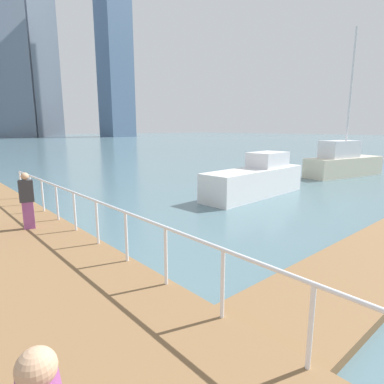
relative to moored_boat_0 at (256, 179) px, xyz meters
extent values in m
plane|color=slate|center=(-5.73, 4.10, -0.76)|extent=(300.00, 300.00, 0.00)
cube|color=olive|center=(-3.79, -6.63, -0.67)|extent=(10.87, 2.00, 0.18)
cylinder|color=white|center=(-8.88, -7.54, 0.17)|extent=(0.06, 0.06, 1.05)
cylinder|color=white|center=(-8.88, -6.19, 0.17)|extent=(0.06, 0.06, 1.05)
cylinder|color=white|center=(-8.88, -4.83, 0.17)|extent=(0.06, 0.06, 1.05)
cylinder|color=white|center=(-8.88, -3.48, 0.17)|extent=(0.06, 0.06, 1.05)
cylinder|color=white|center=(-8.88, -2.13, 0.17)|extent=(0.06, 0.06, 1.05)
cylinder|color=white|center=(-8.88, -0.77, 0.17)|extent=(0.06, 0.06, 1.05)
cylinder|color=white|center=(-8.88, 0.58, 0.17)|extent=(0.06, 0.06, 1.05)
cylinder|color=white|center=(-8.88, 1.94, 0.17)|extent=(0.06, 0.06, 1.05)
cylinder|color=white|center=(-8.88, 3.29, 0.17)|extent=(0.06, 0.06, 1.05)
cylinder|color=white|center=(-8.88, 4.64, 0.17)|extent=(0.06, 0.06, 1.05)
cylinder|color=white|center=(-8.88, -8.22, 0.69)|extent=(0.06, 25.73, 0.06)
cube|color=white|center=(-0.14, -0.01, -0.13)|extent=(6.08, 1.94, 1.27)
cube|color=white|center=(0.93, 0.06, 0.86)|extent=(2.02, 1.38, 0.72)
cube|color=beige|center=(9.37, 0.01, -0.14)|extent=(6.20, 2.80, 1.23)
cube|color=white|center=(8.78, 0.14, 1.02)|extent=(2.79, 1.79, 1.09)
cylinder|color=silver|center=(9.37, 0.01, 4.45)|extent=(0.12, 0.12, 7.95)
sphere|color=tan|center=(-11.66, -7.46, 1.15)|extent=(0.21, 0.21, 0.21)
cube|color=#994C8C|center=(-9.77, 0.24, 0.02)|extent=(0.32, 0.27, 0.75)
cube|color=#333338|center=(-9.77, 0.24, 0.69)|extent=(0.41, 0.31, 0.60)
sphere|color=tan|center=(-9.77, 0.24, 1.09)|extent=(0.20, 0.20, 0.20)
cube|color=slate|center=(14.05, 107.89, 24.34)|extent=(11.93, 9.60, 50.19)
cube|color=gray|center=(26.31, 113.48, 30.59)|extent=(9.75, 10.06, 62.71)
cube|color=slate|center=(45.14, 95.61, 28.08)|extent=(9.99, 9.53, 57.68)
camera|label=1|loc=(-12.01, -9.07, 2.37)|focal=29.91mm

